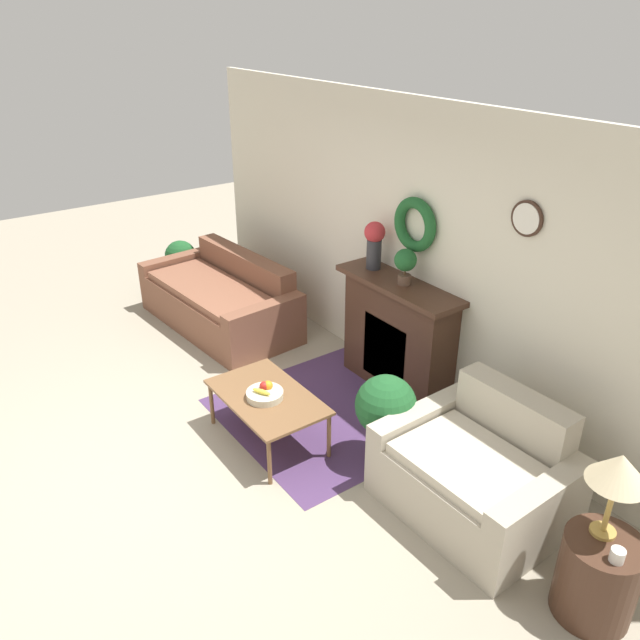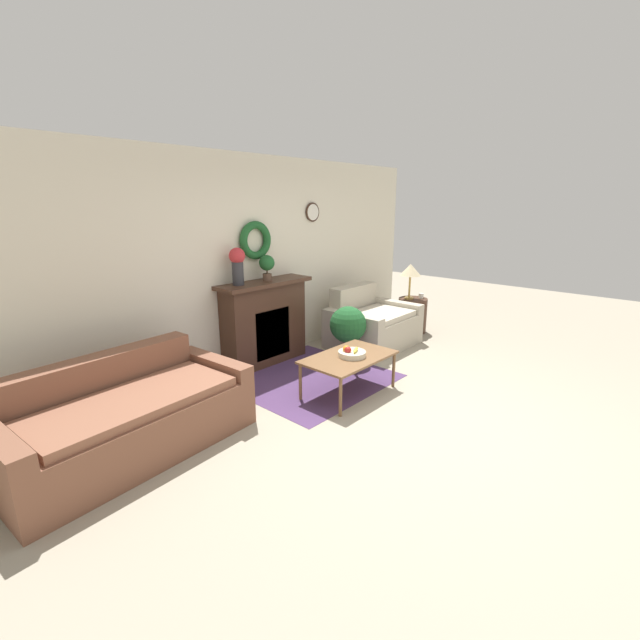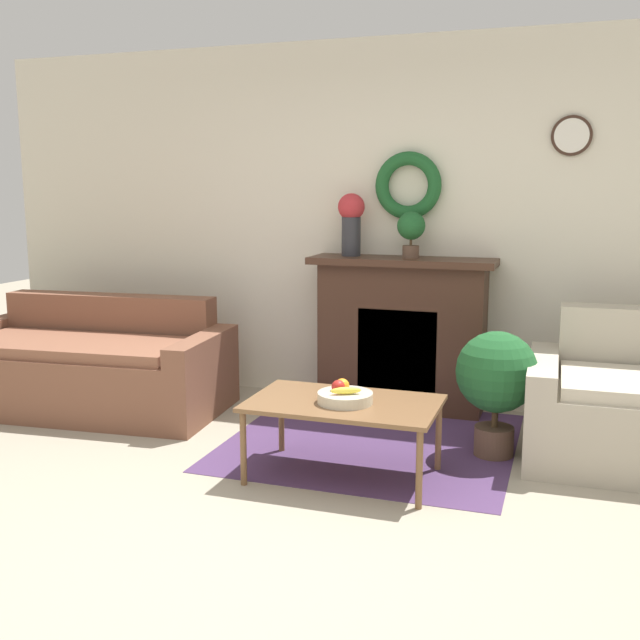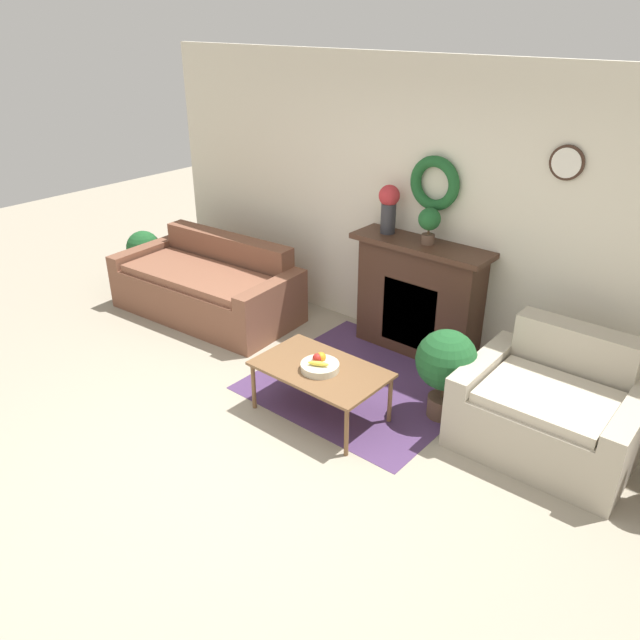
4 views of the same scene
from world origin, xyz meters
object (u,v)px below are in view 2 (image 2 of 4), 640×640
couch_left (128,418)px  mug (421,296)px  vase_on_mantel_left (237,263)px  table_lamp (410,271)px  fireplace (265,322)px  fruit_bowl (351,353)px  potted_plant_on_mantel (267,265)px  side_table_by_loveseat (412,315)px  coffee_table (349,359)px  loveseat_right (372,325)px  potted_plant_floor_by_loveseat (348,327)px

couch_left → mug: couch_left is taller
vase_on_mantel_left → table_lamp: bearing=-13.0°
fireplace → couch_left: (-2.20, -0.73, -0.26)m
fruit_bowl → potted_plant_on_mantel: (0.05, 1.45, 0.84)m
side_table_by_loveseat → table_lamp: bearing=141.3°
potted_plant_on_mantel → coffee_table: bearing=-92.7°
loveseat_right → mug: bearing=-10.0°
potted_plant_on_mantel → table_lamp: bearing=-14.8°
mug → vase_on_mantel_left: size_ratio=0.18×
coffee_table → potted_plant_floor_by_loveseat: 1.00m
couch_left → potted_plant_on_mantel: 2.59m
vase_on_mantel_left → potted_plant_floor_by_loveseat: bearing=-35.0°
fireplace → fruit_bowl: 1.47m
fireplace → loveseat_right: bearing=-21.5°
coffee_table → side_table_by_loveseat: 2.72m
couch_left → coffee_table: couch_left is taller
couch_left → potted_plant_on_mantel: (2.26, 0.72, 1.03)m
fireplace → table_lamp: table_lamp is taller
side_table_by_loveseat → vase_on_mantel_left: 3.28m
potted_plant_on_mantel → fireplace: bearing=165.9°
fireplace → table_lamp: (2.55, -0.67, 0.47)m
table_lamp → potted_plant_on_mantel: bearing=165.2°
loveseat_right → table_lamp: bearing=-3.9°
mug → table_lamp: bearing=141.8°
couch_left → table_lamp: size_ratio=3.67×
side_table_by_loveseat → mug: size_ratio=6.90×
fruit_bowl → mug: (2.71, 0.66, 0.12)m
couch_left → loveseat_right: 3.78m
table_lamp → mug: 0.47m
side_table_by_loveseat → table_lamp: (-0.06, 0.05, 0.75)m
couch_left → potted_plant_floor_by_loveseat: bearing=-5.9°
couch_left → potted_plant_floor_by_loveseat: 2.98m
coffee_table → fruit_bowl: size_ratio=3.43×
vase_on_mantel_left → potted_plant_on_mantel: vase_on_mantel_left is taller
couch_left → coffee_table: size_ratio=1.99×
vase_on_mantel_left → side_table_by_loveseat: bearing=-13.6°
fireplace → mug: bearing=-16.4°
fruit_bowl → side_table_by_loveseat: size_ratio=0.54×
fireplace → loveseat_right: size_ratio=1.04×
potted_plant_floor_by_loveseat → table_lamp: bearing=4.3°
side_table_by_loveseat → fruit_bowl: bearing=-164.1°
loveseat_right → potted_plant_on_mantel: bearing=157.2°
potted_plant_floor_by_loveseat → mug: bearing=0.1°
fruit_bowl → mug: 2.80m
loveseat_right → fruit_bowl: loveseat_right is taller
vase_on_mantel_left → couch_left: bearing=-157.8°
coffee_table → loveseat_right: bearing=27.2°
fruit_bowl → table_lamp: (2.55, 0.79, 0.55)m
loveseat_right → fireplace: bearing=157.4°
loveseat_right → coffee_table: 1.79m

